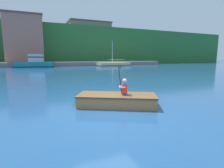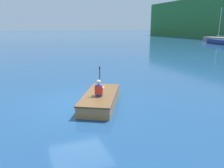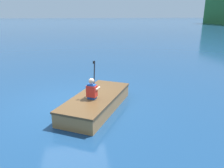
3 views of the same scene
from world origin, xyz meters
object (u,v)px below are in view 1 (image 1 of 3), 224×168
Objects in this scene: moored_boat_dock_west_end at (35,63)px; rowboat_foreground at (116,99)px; person_paddler at (124,87)px; moored_boat_dock_west_inner at (114,64)px.

moored_boat_dock_west_end is 30.08m from rowboat_foreground.
person_paddler reaches higher than rowboat_foreground.
moored_boat_dock_west_end is 2.13× the size of rowboat_foreground.
person_paddler is at bearing -113.19° from moored_boat_dock_west_inner.
rowboat_foreground is (-13.19, -29.92, -0.10)m from moored_boat_dock_west_inner.
moored_boat_dock_west_end is at bearing -179.99° from moored_boat_dock_west_inner.
moored_boat_dock_west_end is 16.29m from moored_boat_dock_west_inner.
moored_boat_dock_west_inner is at bearing 0.01° from moored_boat_dock_west_end.
moored_boat_dock_west_end is at bearing 96.43° from person_paddler.
moored_boat_dock_west_inner is 2.32× the size of rowboat_foreground.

